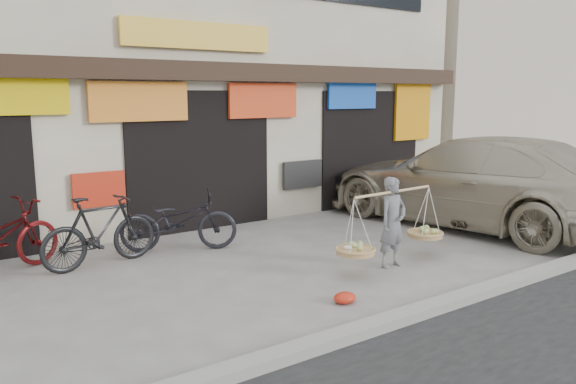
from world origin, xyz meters
TOP-DOWN VIEW (x-y plane):
  - ground at (0.00, 0.00)m, footprint 70.00×70.00m
  - kerb at (0.00, -2.00)m, footprint 70.00×0.25m
  - shophouse_block at (-0.00, 6.42)m, footprint 14.00×6.32m
  - neighbor_east at (13.50, 7.00)m, footprint 12.00×7.00m
  - street_vendor at (1.28, -0.40)m, footprint 2.15×0.65m
  - bike_1 at (-2.37, 2.21)m, footprint 1.90×0.76m
  - bike_2 at (-1.01, 2.33)m, footprint 2.05×1.43m
  - suv at (4.61, 0.67)m, footprint 3.39×6.54m
  - red_bag at (-0.33, -1.16)m, footprint 0.31×0.25m

SIDE VIEW (x-z plane):
  - ground at x=0.00m, z-range 0.00..0.00m
  - kerb at x=0.00m, z-range 0.00..0.12m
  - red_bag at x=-0.33m, z-range 0.00..0.14m
  - bike_2 at x=-1.01m, z-range 0.00..1.02m
  - bike_1 at x=-2.37m, z-range 0.00..1.11m
  - street_vendor at x=1.28m, z-range -0.07..1.33m
  - suv at x=4.61m, z-range 0.00..1.81m
  - neighbor_east at x=13.50m, z-range 0.00..6.40m
  - shophouse_block at x=0.00m, z-range -0.05..6.95m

